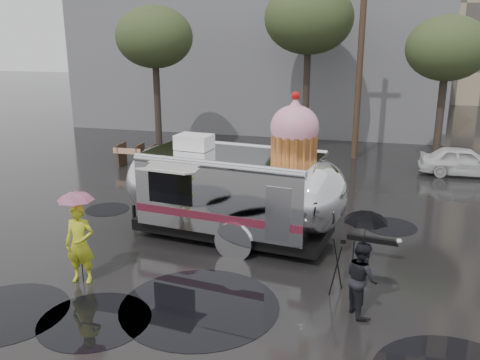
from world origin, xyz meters
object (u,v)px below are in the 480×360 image
(airstream_trailer, at_px, (236,187))
(tripod, at_px, (342,263))
(person_right, at_px, (361,278))
(person_left, at_px, (80,244))

(airstream_trailer, distance_m, tripod, 4.12)
(person_right, bearing_deg, tripod, 4.29)
(person_right, relative_size, tripod, 1.20)
(person_left, relative_size, person_right, 1.19)
(airstream_trailer, xyz_separation_m, person_left, (-2.86, -3.48, -0.57))
(airstream_trailer, height_order, person_left, airstream_trailer)
(person_right, xyz_separation_m, tripod, (-0.44, 0.73, -0.04))
(person_left, xyz_separation_m, person_right, (6.42, 0.17, -0.15))
(airstream_trailer, xyz_separation_m, tripod, (3.12, -2.58, -0.76))
(person_left, height_order, tripod, person_left)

